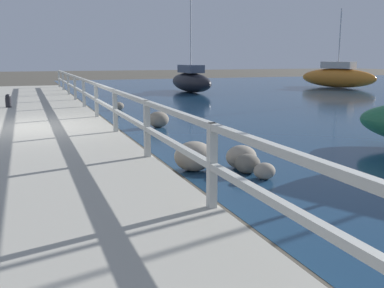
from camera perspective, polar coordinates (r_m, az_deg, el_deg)
ground_plane at (r=12.20m, az=-20.29°, el=0.68°), size 120.00×120.00×0.00m
dock_walkway at (r=12.18m, az=-20.33°, el=1.35°), size 4.24×36.00×0.29m
railing at (r=12.24m, az=-11.06°, el=5.79°), size 0.10×32.50×1.01m
boulder_far_strip at (r=7.69m, az=9.19°, el=-3.41°), size 0.38×0.34×0.28m
boulder_downstream at (r=13.26m, az=-4.30°, el=3.13°), size 0.63×0.56×0.47m
boulder_near_dock at (r=8.02m, az=7.07°, el=-2.49°), size 0.47×0.42×0.35m
boulder_mid_strip at (r=8.12m, az=0.24°, el=-1.55°), size 0.72×0.65×0.54m
boulder_water_edge at (r=17.92m, az=-9.30°, el=4.78°), size 0.41×0.37×0.31m
boulder_upstream at (r=8.36m, az=6.27°, el=-1.64°), size 0.58×0.52×0.43m
mooring_bollard at (r=17.24m, az=-22.31°, el=5.11°), size 0.20×0.20×0.47m
sailboat_orange at (r=32.59m, az=18.00°, el=8.13°), size 3.25×5.65×5.23m
sailboat_black at (r=26.90m, az=-0.15°, el=8.04°), size 1.56×5.07×7.10m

